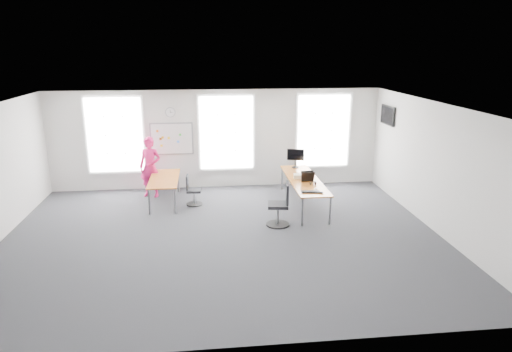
{
  "coord_description": "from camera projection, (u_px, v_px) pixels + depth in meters",
  "views": [
    {
      "loc": [
        -0.33,
        -9.71,
        4.23
      ],
      "look_at": [
        0.89,
        1.2,
        1.1
      ],
      "focal_mm": 32.0,
      "sensor_mm": 36.0,
      "label": 1
    }
  ],
  "objects": [
    {
      "name": "wall_clock",
      "position": [
        170.0,
        112.0,
        13.48
      ],
      "size": [
        0.3,
        0.04,
        0.3
      ],
      "primitive_type": "cylinder",
      "rotation": [
        1.57,
        0.0,
        0.0
      ],
      "color": "gray",
      "rests_on": "wall_back"
    },
    {
      "name": "wall_back",
      "position": [
        217.0,
        139.0,
        13.88
      ],
      "size": [
        10.0,
        0.0,
        10.0
      ],
      "primitive_type": "plane",
      "rotation": [
        1.57,
        0.0,
        0.0
      ],
      "color": "silver",
      "rests_on": "ground"
    },
    {
      "name": "monitor",
      "position": [
        296.0,
        157.0,
        13.5
      ],
      "size": [
        0.5,
        0.21,
        0.56
      ],
      "rotation": [
        0.0,
        0.0,
        -0.3
      ],
      "color": "black",
      "rests_on": "desk_right"
    },
    {
      "name": "window_left",
      "position": [
        115.0,
        135.0,
        13.48
      ],
      "size": [
        1.6,
        0.06,
        2.2
      ],
      "primitive_type": "cube",
      "color": "silver",
      "rests_on": "wall_back"
    },
    {
      "name": "chair_left",
      "position": [
        192.0,
        192.0,
        12.55
      ],
      "size": [
        0.45,
        0.45,
        0.84
      ],
      "rotation": [
        0.0,
        0.0,
        1.51
      ],
      "color": "black",
      "rests_on": "ground"
    },
    {
      "name": "headphones",
      "position": [
        313.0,
        183.0,
        11.88
      ],
      "size": [
        0.16,
        0.09,
        0.09
      ],
      "rotation": [
        0.0,
        0.0,
        -0.17
      ],
      "color": "black",
      "rests_on": "desk_right"
    },
    {
      "name": "paper_stack",
      "position": [
        299.0,
        176.0,
        12.49
      ],
      "size": [
        0.34,
        0.28,
        0.11
      ],
      "primitive_type": "cube",
      "rotation": [
        0.0,
        0.0,
        -0.14
      ],
      "color": "#EFE3BF",
      "rests_on": "desk_right"
    },
    {
      "name": "chair_right",
      "position": [
        281.0,
        207.0,
        11.07
      ],
      "size": [
        0.57,
        0.57,
        1.07
      ],
      "rotation": [
        0.0,
        0.0,
        -1.71
      ],
      "color": "black",
      "rests_on": "ground"
    },
    {
      "name": "window_mid",
      "position": [
        226.0,
        133.0,
        13.83
      ],
      "size": [
        1.6,
        0.06,
        2.2
      ],
      "primitive_type": "cube",
      "color": "silver",
      "rests_on": "wall_back"
    },
    {
      "name": "wall_front",
      "position": [
        234.0,
        253.0,
        6.24
      ],
      "size": [
        10.0,
        0.0,
        10.0
      ],
      "primitive_type": "plane",
      "rotation": [
        -1.57,
        0.0,
        0.0
      ],
      "color": "silver",
      "rests_on": "ground"
    },
    {
      "name": "laptop_sleeve",
      "position": [
        308.0,
        176.0,
        12.16
      ],
      "size": [
        0.35,
        0.21,
        0.28
      ],
      "rotation": [
        0.0,
        0.0,
        0.07
      ],
      "color": "black",
      "rests_on": "desk_right"
    },
    {
      "name": "desk_left",
      "position": [
        164.0,
        180.0,
        12.64
      ],
      "size": [
        0.78,
        1.96,
        0.71
      ],
      "color": "#C76036",
      "rests_on": "ground"
    },
    {
      "name": "lens_cap",
      "position": [
        316.0,
        189.0,
        11.56
      ],
      "size": [
        0.08,
        0.08,
        0.01
      ],
      "primitive_type": "cylinder",
      "rotation": [
        0.0,
        0.0,
        0.24
      ],
      "color": "black",
      "rests_on": "desk_right"
    },
    {
      "name": "tv",
      "position": [
        388.0,
        115.0,
        13.24
      ],
      "size": [
        0.06,
        0.9,
        0.55
      ],
      "primitive_type": "cube",
      "color": "black",
      "rests_on": "wall_right"
    },
    {
      "name": "desk_right",
      "position": [
        304.0,
        181.0,
        12.41
      ],
      "size": [
        0.82,
        3.06,
        0.74
      ],
      "color": "#C76036",
      "rests_on": "ground"
    },
    {
      "name": "wall_right",
      "position": [
        437.0,
        168.0,
        10.6
      ],
      "size": [
        0.0,
        10.0,
        10.0
      ],
      "primitive_type": "plane",
      "rotation": [
        1.57,
        0.0,
        -1.57
      ],
      "color": "silver",
      "rests_on": "ground"
    },
    {
      "name": "ceiling",
      "position": [
        221.0,
        107.0,
        9.65
      ],
      "size": [
        10.0,
        10.0,
        0.0
      ],
      "primitive_type": "plane",
      "rotation": [
        3.14,
        0.0,
        0.0
      ],
      "color": "white",
      "rests_on": "ground"
    },
    {
      "name": "mouse",
      "position": [
        322.0,
        192.0,
        11.21
      ],
      "size": [
        0.09,
        0.13,
        0.04
      ],
      "primitive_type": "ellipsoid",
      "rotation": [
        0.0,
        0.0,
        -0.16
      ],
      "color": "black",
      "rests_on": "desk_right"
    },
    {
      "name": "keyboard",
      "position": [
        311.0,
        192.0,
        11.28
      ],
      "size": [
        0.48,
        0.23,
        0.02
      ],
      "primitive_type": "cube",
      "rotation": [
        0.0,
        0.0,
        -0.14
      ],
      "color": "black",
      "rests_on": "desk_right"
    },
    {
      "name": "whiteboard",
      "position": [
        172.0,
        139.0,
        13.7
      ],
      "size": [
        1.2,
        0.03,
        0.9
      ],
      "primitive_type": "cube",
      "color": "silver",
      "rests_on": "wall_back"
    },
    {
      "name": "person",
      "position": [
        150.0,
        167.0,
        13.13
      ],
      "size": [
        0.73,
        0.58,
        1.75
      ],
      "primitive_type": "imported",
      "rotation": [
        0.0,
        0.0,
        -0.28
      ],
      "color": "#D51A60",
      "rests_on": "ground"
    },
    {
      "name": "floor",
      "position": [
        223.0,
        237.0,
        10.47
      ],
      "size": [
        10.0,
        10.0,
        0.0
      ],
      "primitive_type": "plane",
      "color": "#26272B",
      "rests_on": "ground"
    },
    {
      "name": "window_right",
      "position": [
        323.0,
        131.0,
        14.15
      ],
      "size": [
        1.6,
        0.06,
        2.2
      ],
      "primitive_type": "cube",
      "color": "silver",
      "rests_on": "wall_back"
    }
  ]
}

